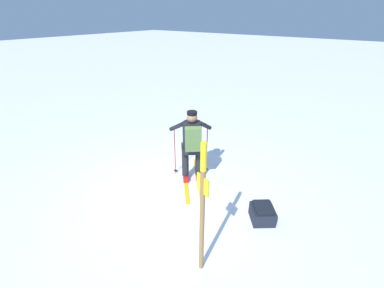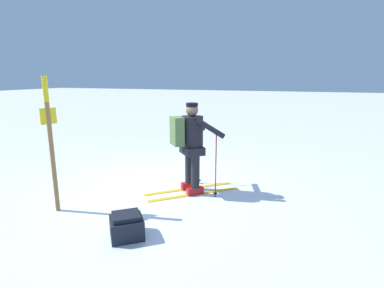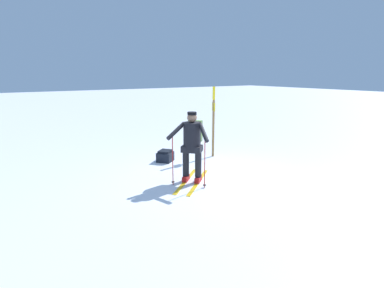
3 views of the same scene
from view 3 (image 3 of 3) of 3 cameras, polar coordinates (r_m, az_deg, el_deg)
The scene contains 4 objects.
ground_plane at distance 7.38m, azimuth 4.46°, elevation -6.32°, with size 80.00×80.00×0.00m, color white.
skier at distance 6.83m, azimuth 0.06°, elevation 0.48°, with size 1.45×1.56×1.64m.
dropped_backpack at distance 8.64m, azimuth -5.12°, elevation -2.30°, with size 0.57×0.58×0.33m.
trail_marker at distance 8.93m, azimuth 4.12°, elevation 5.39°, with size 0.23×0.11×2.10m.
Camera 3 is at (-5.48, 4.28, 2.48)m, focal length 28.00 mm.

